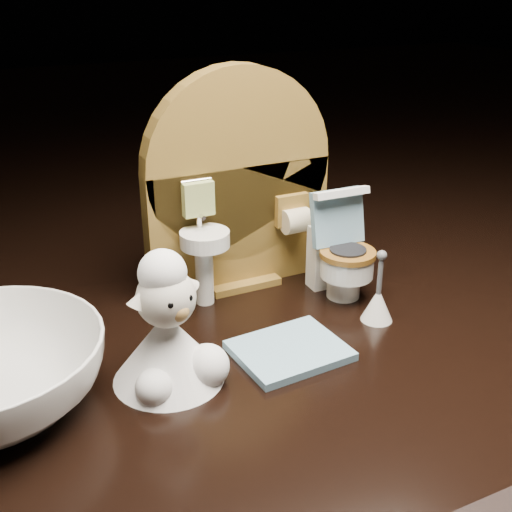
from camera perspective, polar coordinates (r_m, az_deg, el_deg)
The scene contains 5 objects.
backdrop_panel at distance 0.43m, azimuth -1.65°, elevation 5.52°, with size 0.13×0.05×0.15m.
toy_toilet at distance 0.44m, azimuth 7.46°, elevation 0.00°, with size 0.04×0.05×0.07m.
bath_mat at distance 0.37m, azimuth 2.99°, elevation -8.39°, with size 0.06×0.05×0.00m, color #729EB6.
toilet_brush at distance 0.41m, azimuth 10.77°, elevation -4.05°, with size 0.02×0.02×0.05m.
plush_lamb at distance 0.34m, azimuth -7.74°, elevation -7.14°, with size 0.06×0.06×0.08m.
Camera 1 is at (-0.17, -0.31, 0.20)m, focal length 45.00 mm.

